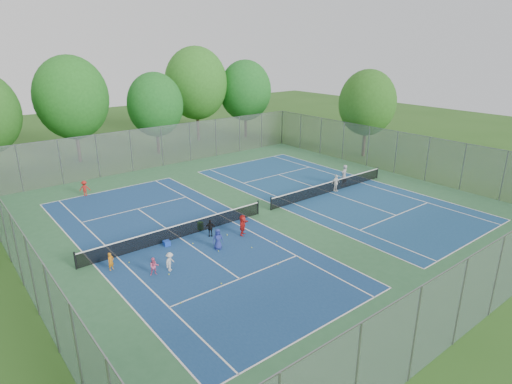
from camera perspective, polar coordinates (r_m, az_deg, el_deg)
ground at (r=31.33m, az=1.14°, el=-2.72°), size 120.00×120.00×0.00m
court_pad at (r=31.33m, az=1.14°, el=-2.71°), size 32.00×32.00×0.01m
court_left at (r=27.75m, az=-10.12°, el=-6.03°), size 10.97×23.77×0.01m
court_right at (r=35.92m, az=9.77°, el=-0.04°), size 10.97×23.77×0.01m
net_left at (r=27.56m, az=-10.18°, el=-5.20°), size 12.87×0.10×0.91m
net_right at (r=35.78m, az=9.81°, el=0.62°), size 12.87×0.10×0.91m
fence_north at (r=43.69m, az=-12.43°, el=5.97°), size 32.00×0.10×4.00m
fence_south at (r=21.92m, az=29.39°, el=-9.81°), size 32.00×0.10×4.00m
fence_west at (r=24.49m, az=-29.26°, el=-6.80°), size 0.10×32.00×4.00m
fence_east at (r=42.30m, az=18.16°, el=5.02°), size 0.10×32.00×4.00m
tree_nl at (r=47.31m, az=-23.39°, el=11.46°), size 7.20×7.20×10.69m
tree_nc at (r=48.38m, az=-13.29°, el=11.26°), size 6.00×6.00×8.85m
tree_nr at (r=54.11m, az=-8.00°, el=14.15°), size 7.60×7.60×11.42m
tree_ne at (r=55.90m, az=-1.44°, el=13.37°), size 6.60×6.60×9.77m
tree_side_e at (r=47.44m, az=14.62°, el=11.43°), size 6.00×6.00×9.20m
ball_crate at (r=26.85m, az=-11.82°, el=-6.71°), size 0.39×0.39×0.32m
ball_hopper at (r=28.57m, az=-7.42°, el=-4.53°), size 0.37×0.37×0.56m
student_a at (r=24.78m, az=-18.79°, el=-8.77°), size 0.44×0.38×1.03m
student_b at (r=23.67m, az=-13.43°, el=-9.63°), size 0.59×0.52×1.01m
student_c at (r=23.85m, az=-11.40°, el=-9.12°), size 0.82×0.72×1.10m
student_d at (r=27.50m, az=-6.14°, el=-4.82°), size 0.70×0.56×1.11m
student_e at (r=25.77m, az=-5.11°, el=-6.28°), size 0.74×0.61×1.30m
student_f at (r=27.45m, az=-1.79°, el=-4.44°), size 1.28×1.10×1.39m
child_far_baseline at (r=37.10m, az=-21.88°, el=0.46°), size 0.95×0.78×1.29m
instructor at (r=37.55m, az=11.64°, el=2.18°), size 0.74×0.55×1.88m
teen_court_b at (r=36.07m, az=10.58°, el=1.18°), size 0.88×0.42×1.45m
tennis_ball_0 at (r=27.68m, az=-3.86°, el=-5.77°), size 0.07×0.07×0.07m
tennis_ball_1 at (r=25.72m, az=-5.02°, el=-7.86°), size 0.07×0.07×0.07m
tennis_ball_2 at (r=21.28m, az=-10.02°, el=-14.42°), size 0.07×0.07×0.07m
tennis_ball_3 at (r=26.79m, az=2.79°, el=-6.65°), size 0.07×0.07×0.07m
tennis_ball_4 at (r=22.52m, az=-4.64°, el=-12.11°), size 0.07×0.07×0.07m
tennis_ball_5 at (r=26.80m, az=-8.42°, el=-6.83°), size 0.07×0.07×0.07m
tennis_ball_6 at (r=26.02m, az=-0.57°, el=-7.44°), size 0.07×0.07×0.07m
tennis_ball_7 at (r=23.71m, az=-11.53°, el=-10.73°), size 0.07×0.07×0.07m
tennis_ball_8 at (r=24.20m, az=2.92°, el=-9.67°), size 0.07×0.07×0.07m
tennis_ball_9 at (r=25.19m, az=-13.42°, el=-8.98°), size 0.07×0.07×0.07m
tennis_ball_10 at (r=24.93m, az=5.88°, el=-8.83°), size 0.07×0.07×0.07m
tennis_ball_11 at (r=25.41m, az=-16.56°, el=-9.02°), size 0.07×0.07×0.07m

